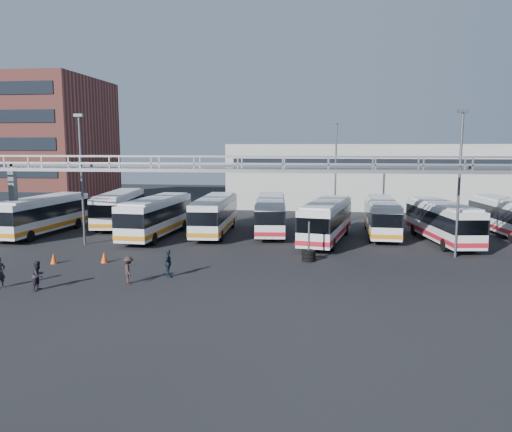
# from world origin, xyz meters

# --- Properties ---
(ground) EXTENTS (140.00, 140.00, 0.00)m
(ground) POSITION_xyz_m (0.00, 0.00, 0.00)
(ground) COLOR black
(ground) RESTS_ON ground
(gantry) EXTENTS (51.40, 5.15, 7.10)m
(gantry) POSITION_xyz_m (0.00, 5.87, 5.51)
(gantry) COLOR gray
(gantry) RESTS_ON ground
(apartment_building) EXTENTS (18.00, 15.00, 16.00)m
(apartment_building) POSITION_xyz_m (-34.00, 30.00, 8.00)
(apartment_building) COLOR brown
(apartment_building) RESTS_ON ground
(warehouse) EXTENTS (42.00, 14.00, 8.00)m
(warehouse) POSITION_xyz_m (12.00, 38.00, 4.00)
(warehouse) COLOR #9E9E99
(warehouse) RESTS_ON ground
(light_pole_left) EXTENTS (0.70, 0.35, 10.21)m
(light_pole_left) POSITION_xyz_m (-16.00, 8.00, 5.73)
(light_pole_left) COLOR #4C4F54
(light_pole_left) RESTS_ON ground
(light_pole_mid) EXTENTS (0.70, 0.35, 10.21)m
(light_pole_mid) POSITION_xyz_m (12.00, 7.00, 5.73)
(light_pole_mid) COLOR #4C4F54
(light_pole_mid) RESTS_ON ground
(light_pole_back) EXTENTS (0.70, 0.35, 10.21)m
(light_pole_back) POSITION_xyz_m (4.00, 22.00, 5.73)
(light_pole_back) COLOR #4C4F54
(light_pole_back) RESTS_ON ground
(bus_0) EXTENTS (3.38, 11.17, 3.35)m
(bus_0) POSITION_xyz_m (-21.74, 11.89, 1.85)
(bus_0) COLOR silver
(bus_0) RESTS_ON ground
(bus_1) EXTENTS (3.92, 11.15, 3.32)m
(bus_1) POSITION_xyz_m (-16.98, 17.37, 1.83)
(bus_1) COLOR silver
(bus_1) RESTS_ON ground
(bus_2) EXTENTS (3.25, 11.30, 3.39)m
(bus_2) POSITION_xyz_m (-11.42, 12.05, 1.88)
(bus_2) COLOR silver
(bus_2) RESTS_ON ground
(bus_3) EXTENTS (2.87, 10.96, 3.31)m
(bus_3) POSITION_xyz_m (-6.75, 14.03, 1.83)
(bus_3) COLOR silver
(bus_3) RESTS_ON ground
(bus_4) EXTENTS (3.43, 10.95, 3.27)m
(bus_4) POSITION_xyz_m (-1.88, 15.16, 1.81)
(bus_4) COLOR silver
(bus_4) RESTS_ON ground
(bus_5) EXTENTS (4.57, 11.31, 3.35)m
(bus_5) POSITION_xyz_m (3.03, 11.62, 1.85)
(bus_5) COLOR silver
(bus_5) RESTS_ON ground
(bus_6) EXTENTS (2.81, 10.60, 3.20)m
(bus_6) POSITION_xyz_m (7.84, 15.22, 1.77)
(bus_6) COLOR silver
(bus_6) RESTS_ON ground
(bus_7) EXTENTS (4.02, 11.01, 3.27)m
(bus_7) POSITION_xyz_m (12.31, 12.46, 1.81)
(bus_7) COLOR silver
(bus_7) RESTS_ON ground
(bus_8) EXTENTS (3.61, 10.76, 3.20)m
(bus_8) POSITION_xyz_m (18.65, 16.50, 1.77)
(bus_8) COLOR silver
(bus_8) RESTS_ON ground
(pedestrian_a) EXTENTS (0.63, 0.74, 1.73)m
(pedestrian_a) POSITION_xyz_m (-14.89, -4.22, 0.87)
(pedestrian_a) COLOR #212229
(pedestrian_a) RESTS_ON ground
(pedestrian_b) EXTENTS (0.66, 0.82, 1.62)m
(pedestrian_b) POSITION_xyz_m (-12.55, -4.35, 0.81)
(pedestrian_b) COLOR #231E2A
(pedestrian_b) RESTS_ON ground
(pedestrian_c) EXTENTS (0.98, 1.17, 1.57)m
(pedestrian_c) POSITION_xyz_m (-8.19, -2.49, 0.78)
(pedestrian_c) COLOR #2D201E
(pedestrian_c) RESTS_ON ground
(pedestrian_d) EXTENTS (0.42, 0.98, 1.66)m
(pedestrian_d) POSITION_xyz_m (-6.39, -0.85, 0.83)
(pedestrian_d) COLOR #1C2833
(pedestrian_d) RESTS_ON ground
(cone_left) EXTENTS (0.48, 0.48, 0.70)m
(cone_left) POSITION_xyz_m (-15.01, 1.55, 0.35)
(cone_left) COLOR #D2420B
(cone_left) RESTS_ON ground
(cone_right) EXTENTS (0.49, 0.49, 0.73)m
(cone_right) POSITION_xyz_m (-11.80, 2.26, 0.36)
(cone_right) COLOR #D2420B
(cone_right) RESTS_ON ground
(tire_stack) EXTENTS (0.95, 0.95, 2.70)m
(tire_stack) POSITION_xyz_m (1.79, 4.50, 0.46)
(tire_stack) COLOR black
(tire_stack) RESTS_ON ground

